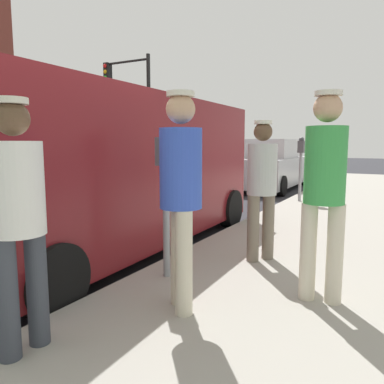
{
  "coord_description": "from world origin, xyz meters",
  "views": [
    {
      "loc": [
        3.4,
        -2.54,
        1.52
      ],
      "look_at": [
        1.65,
        0.61,
        1.05
      ],
      "focal_mm": 35.04,
      "sensor_mm": 36.0,
      "label": 1
    }
  ],
  "objects_px": {
    "pedestrian_in_white": "(18,211)",
    "pedestrian_in_blue": "(181,187)",
    "pedestrian_in_gray": "(262,182)",
    "traffic_light_corner": "(133,97)",
    "pedestrian_in_green": "(324,183)",
    "parking_meter_far": "(301,158)",
    "parked_sedan_ahead": "(269,167)",
    "parked_van": "(117,169)",
    "parking_meter_near": "(166,177)"
  },
  "relations": [
    {
      "from": "parking_meter_far",
      "to": "pedestrian_in_white",
      "type": "xyz_separation_m",
      "value": [
        -0.05,
        -7.49,
        -0.09
      ]
    },
    {
      "from": "parked_van",
      "to": "parking_meter_near",
      "type": "bearing_deg",
      "value": -34.11
    },
    {
      "from": "pedestrian_in_green",
      "to": "parking_meter_near",
      "type": "bearing_deg",
      "value": -175.02
    },
    {
      "from": "pedestrian_in_blue",
      "to": "parking_meter_near",
      "type": "bearing_deg",
      "value": 131.66
    },
    {
      "from": "parking_meter_far",
      "to": "pedestrian_in_blue",
      "type": "relative_size",
      "value": 0.86
    },
    {
      "from": "parking_meter_far",
      "to": "pedestrian_in_gray",
      "type": "relative_size",
      "value": 0.94
    },
    {
      "from": "parking_meter_near",
      "to": "pedestrian_in_blue",
      "type": "distance_m",
      "value": 0.79
    },
    {
      "from": "pedestrian_in_white",
      "to": "pedestrian_in_blue",
      "type": "xyz_separation_m",
      "value": [
        0.58,
        1.06,
        0.08
      ]
    },
    {
      "from": "pedestrian_in_blue",
      "to": "pedestrian_in_green",
      "type": "bearing_deg",
      "value": 36.42
    },
    {
      "from": "pedestrian_in_gray",
      "to": "pedestrian_in_blue",
      "type": "xyz_separation_m",
      "value": [
        -0.14,
        -1.59,
        0.1
      ]
    },
    {
      "from": "parking_meter_near",
      "to": "parking_meter_far",
      "type": "relative_size",
      "value": 1.0
    },
    {
      "from": "traffic_light_corner",
      "to": "parked_sedan_ahead",
      "type": "bearing_deg",
      "value": -8.25
    },
    {
      "from": "parking_meter_far",
      "to": "traffic_light_corner",
      "type": "relative_size",
      "value": 0.29
    },
    {
      "from": "pedestrian_in_green",
      "to": "pedestrian_in_blue",
      "type": "distance_m",
      "value": 1.22
    },
    {
      "from": "parked_van",
      "to": "traffic_light_corner",
      "type": "distance_m",
      "value": 11.46
    },
    {
      "from": "parking_meter_far",
      "to": "traffic_light_corner",
      "type": "height_order",
      "value": "traffic_light_corner"
    },
    {
      "from": "parking_meter_far",
      "to": "parked_van",
      "type": "bearing_deg",
      "value": -107.28
    },
    {
      "from": "pedestrian_in_green",
      "to": "parked_van",
      "type": "xyz_separation_m",
      "value": [
        -3.01,
        0.89,
        -0.03
      ]
    },
    {
      "from": "traffic_light_corner",
      "to": "pedestrian_in_gray",
      "type": "bearing_deg",
      "value": -45.51
    },
    {
      "from": "pedestrian_in_white",
      "to": "traffic_light_corner",
      "type": "distance_m",
      "value": 14.43
    },
    {
      "from": "parking_meter_near",
      "to": "pedestrian_in_white",
      "type": "relative_size",
      "value": 0.92
    },
    {
      "from": "pedestrian_in_white",
      "to": "traffic_light_corner",
      "type": "relative_size",
      "value": 0.32
    },
    {
      "from": "parked_van",
      "to": "pedestrian_in_blue",
      "type": "bearing_deg",
      "value": -38.42
    },
    {
      "from": "pedestrian_in_gray",
      "to": "parked_sedan_ahead",
      "type": "distance_m",
      "value": 8.46
    },
    {
      "from": "parking_meter_far",
      "to": "pedestrian_in_blue",
      "type": "distance_m",
      "value": 6.45
    },
    {
      "from": "parked_van",
      "to": "traffic_light_corner",
      "type": "bearing_deg",
      "value": 126.62
    },
    {
      "from": "pedestrian_in_white",
      "to": "pedestrian_in_blue",
      "type": "bearing_deg",
      "value": 61.33
    },
    {
      "from": "pedestrian_in_green",
      "to": "pedestrian_in_white",
      "type": "bearing_deg",
      "value": -131.19
    },
    {
      "from": "parking_meter_far",
      "to": "traffic_light_corner",
      "type": "bearing_deg",
      "value": 152.96
    },
    {
      "from": "pedestrian_in_green",
      "to": "pedestrian_in_blue",
      "type": "relative_size",
      "value": 1.01
    },
    {
      "from": "pedestrian_in_gray",
      "to": "traffic_light_corner",
      "type": "bearing_deg",
      "value": 134.49
    },
    {
      "from": "pedestrian_in_gray",
      "to": "pedestrian_in_white",
      "type": "bearing_deg",
      "value": -105.21
    },
    {
      "from": "parking_meter_near",
      "to": "pedestrian_in_white",
      "type": "distance_m",
      "value": 1.65
    },
    {
      "from": "parking_meter_far",
      "to": "pedestrian_in_green",
      "type": "relative_size",
      "value": 0.85
    },
    {
      "from": "pedestrian_in_green",
      "to": "parking_meter_far",
      "type": "bearing_deg",
      "value": 104.77
    },
    {
      "from": "pedestrian_in_green",
      "to": "parked_van",
      "type": "relative_size",
      "value": 0.34
    },
    {
      "from": "pedestrian_in_blue",
      "to": "parked_van",
      "type": "xyz_separation_m",
      "value": [
        -2.03,
        1.61,
        -0.02
      ]
    },
    {
      "from": "parking_meter_far",
      "to": "pedestrian_in_white",
      "type": "height_order",
      "value": "pedestrian_in_white"
    },
    {
      "from": "parking_meter_near",
      "to": "pedestrian_in_gray",
      "type": "bearing_deg",
      "value": 56.25
    },
    {
      "from": "pedestrian_in_green",
      "to": "traffic_light_corner",
      "type": "height_order",
      "value": "traffic_light_corner"
    },
    {
      "from": "parked_sedan_ahead",
      "to": "parked_van",
      "type": "bearing_deg",
      "value": -87.94
    },
    {
      "from": "parked_van",
      "to": "pedestrian_in_gray",
      "type": "bearing_deg",
      "value": -0.42
    },
    {
      "from": "parking_meter_near",
      "to": "pedestrian_in_blue",
      "type": "height_order",
      "value": "pedestrian_in_blue"
    },
    {
      "from": "pedestrian_in_gray",
      "to": "pedestrian_in_blue",
      "type": "relative_size",
      "value": 0.92
    },
    {
      "from": "parked_van",
      "to": "parked_sedan_ahead",
      "type": "bearing_deg",
      "value": 92.06
    },
    {
      "from": "pedestrian_in_green",
      "to": "pedestrian_in_blue",
      "type": "bearing_deg",
      "value": -143.58
    },
    {
      "from": "pedestrian_in_blue",
      "to": "parked_sedan_ahead",
      "type": "bearing_deg",
      "value": 103.46
    },
    {
      "from": "traffic_light_corner",
      "to": "parking_meter_far",
      "type": "bearing_deg",
      "value": -27.04
    },
    {
      "from": "pedestrian_in_green",
      "to": "pedestrian_in_blue",
      "type": "height_order",
      "value": "pedestrian_in_green"
    },
    {
      "from": "pedestrian_in_blue",
      "to": "traffic_light_corner",
      "type": "relative_size",
      "value": 0.34
    }
  ]
}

